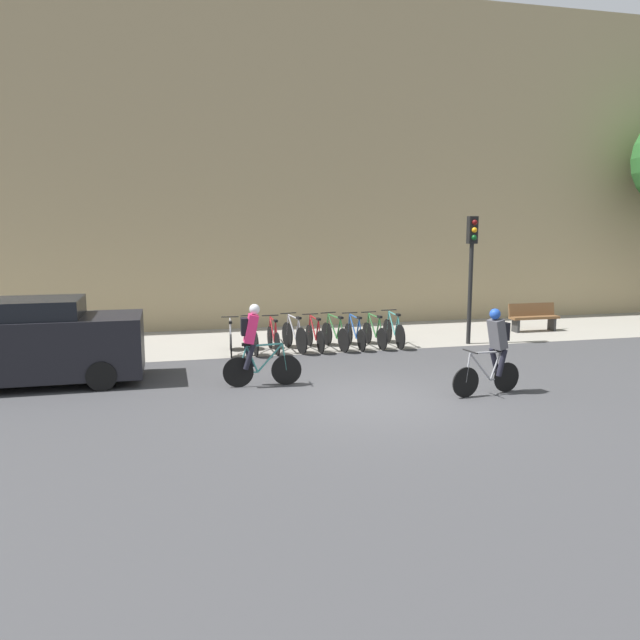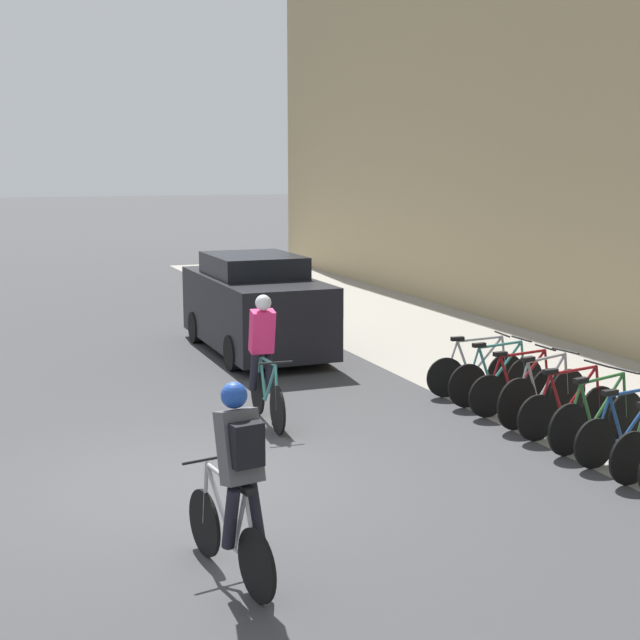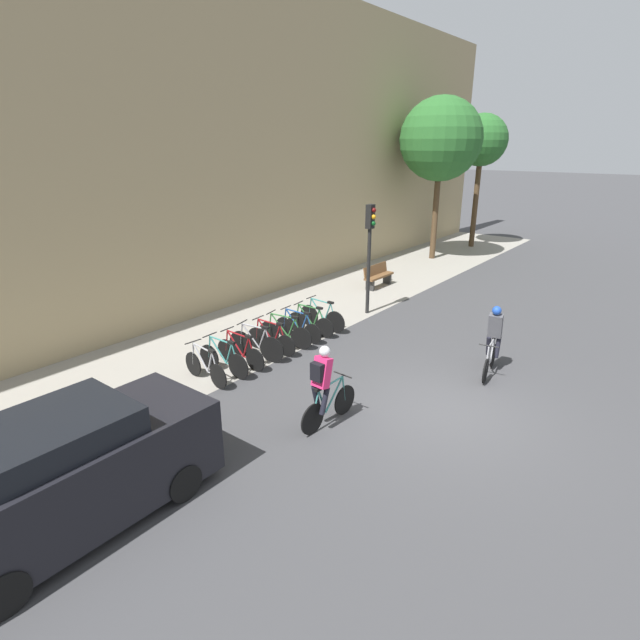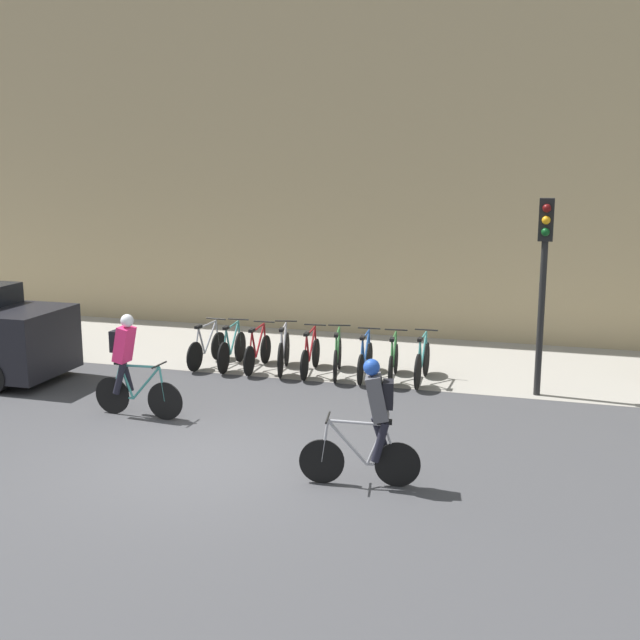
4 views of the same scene
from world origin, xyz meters
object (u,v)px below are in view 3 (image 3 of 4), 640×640
parked_bike_1 (223,359)px  parked_bike_6 (298,328)px  bench (378,275)px  cyclist_grey (494,337)px  parked_bike_7 (311,323)px  parked_bike_3 (256,345)px  parked_bike_0 (205,367)px  parked_bike_5 (285,333)px  parked_bike_2 (240,352)px  parked_bike_4 (271,339)px  parked_car (69,473)px  parked_bike_8 (322,317)px  traffic_light_pole (370,240)px  cyclist_pink (324,385)px

parked_bike_1 → parked_bike_6: parked_bike_1 is taller
bench → cyclist_grey: bearing=-128.0°
cyclist_grey → parked_bike_7: bearing=98.4°
cyclist_grey → parked_bike_1: cyclist_grey is taller
cyclist_grey → parked_bike_3: bearing=120.4°
parked_bike_0 → parked_bike_5: size_ratio=0.97×
parked_bike_2 → parked_bike_6: 2.29m
parked_bike_4 → parked_bike_5: size_ratio=0.98×
cyclist_grey → parked_bike_6: cyclist_grey is taller
parked_car → parked_bike_5: bearing=17.0°
cyclist_grey → parked_car: (-9.08, 3.01, -0.05)m
parked_bike_5 → parked_bike_4: bearing=-179.9°
parked_bike_5 → parked_car: size_ratio=0.39×
parked_bike_6 → parked_bike_2: bearing=180.0°
parked_bike_8 → parked_car: bearing=-166.2°
parked_bike_5 → parked_bike_7: bearing=-0.0°
parked_bike_3 → bench: 8.14m
cyclist_grey → bench: 8.14m
parked_bike_0 → parked_bike_6: parked_bike_0 is taller
parked_bike_1 → parked_bike_7: 3.43m
parked_bike_0 → traffic_light_pole: (6.76, -0.25, 2.12)m
cyclist_pink → parked_bike_0: cyclist_pink is taller
cyclist_pink → parked_bike_4: 4.11m
parked_bike_3 → parked_car: size_ratio=0.39×
traffic_light_pole → parked_bike_1: bearing=177.7°
parked_bike_1 → parked_bike_5: bearing=-0.0°
parked_bike_7 → cyclist_grey: bearing=-81.6°
parked_bike_5 → cyclist_pink: bearing=-128.0°
cyclist_pink → cyclist_grey: size_ratio=1.01×
parked_bike_1 → traffic_light_pole: size_ratio=0.46×
parked_bike_6 → parked_car: 8.06m
parked_bike_0 → cyclist_grey: bearing=-47.5°
parked_bike_0 → parked_bike_2: size_ratio=0.99×
parked_bike_2 → bench: bearing=8.0°
parked_bike_0 → parked_bike_3: bearing=0.1°
cyclist_pink → parked_bike_5: cyclist_pink is taller
parked_bike_5 → traffic_light_pole: size_ratio=0.47×
parked_bike_6 → parked_bike_8: bearing=0.1°
parked_bike_5 → parked_car: bearing=-163.0°
parked_bike_1 → parked_bike_3: (1.14, 0.00, 0.02)m
parked_bike_2 → parked_bike_3: bearing=0.2°
parked_bike_4 → parked_bike_7: (1.72, 0.00, 0.00)m
parked_bike_6 → parked_bike_7: (0.57, 0.00, 0.00)m
parked_bike_8 → parked_bike_0: bearing=-180.0°
cyclist_grey → parked_bike_5: (-1.91, 5.19, -0.55)m
cyclist_grey → parked_bike_6: 5.39m
cyclist_grey → parked_car: parked_car is taller
parked_car → parked_bike_7: bearing=14.7°
parked_bike_3 → parked_bike_8: 2.86m
parked_bike_0 → bench: size_ratio=1.01×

